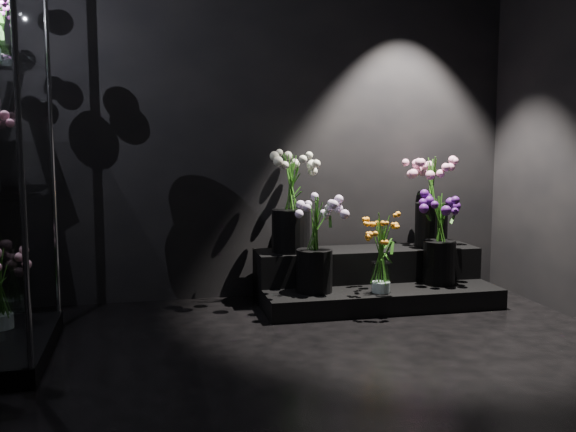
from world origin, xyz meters
name	(u,v)px	position (x,y,z in m)	size (l,w,h in m)	color
floor	(325,397)	(0.00, 0.00, 0.00)	(4.00, 4.00, 0.00)	black
wall_back	(253,112)	(0.00, 2.00, 1.40)	(4.00, 4.00, 0.00)	black
display_riser	(371,280)	(0.83, 1.66, 0.16)	(1.69, 0.75, 0.38)	black
bouquet_orange_bells	(381,253)	(0.78, 1.33, 0.42)	(0.32, 0.32, 0.54)	white
bouquet_lilac	(314,237)	(0.33, 1.46, 0.53)	(0.42, 0.42, 0.67)	black
bouquet_purple	(440,233)	(1.29, 1.49, 0.52)	(0.45, 0.45, 0.66)	black
bouquet_cream_roses	(291,198)	(0.24, 1.75, 0.77)	(0.42, 0.42, 0.71)	black
bouquet_pink_roses	(432,194)	(1.33, 1.74, 0.78)	(0.41, 0.41, 0.69)	black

